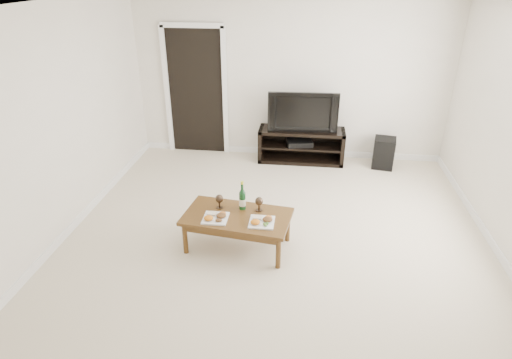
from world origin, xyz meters
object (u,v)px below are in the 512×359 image
at_px(media_console, 301,145).
at_px(coffee_table, 237,231).
at_px(television, 303,110).
at_px(subwoofer, 384,153).

xyz_separation_m(media_console, coffee_table, (-0.65, -2.53, -0.07)).
bearing_deg(coffee_table, television, 75.64).
bearing_deg(subwoofer, coffee_table, -118.95).
xyz_separation_m(media_console, television, (0.00, 0.00, 0.59)).
xyz_separation_m(television, coffee_table, (-0.65, -2.53, -0.66)).
distance_m(media_console, subwoofer, 1.32).
xyz_separation_m(subwoofer, coffee_table, (-1.96, -2.45, -0.03)).
height_order(media_console, television, television).
height_order(subwoofer, coffee_table, subwoofer).
height_order(television, coffee_table, television).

